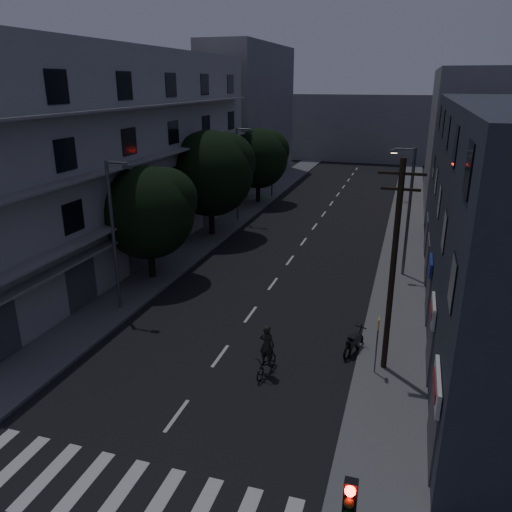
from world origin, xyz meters
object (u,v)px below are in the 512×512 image
Objects in this scene: utility_pole at (393,265)px; cyclist at (267,358)px; bus_stop_sign at (378,336)px; motorcycle at (354,344)px.

utility_pole reaches higher than cyclist.
utility_pole is 3.56× the size of bus_stop_sign.
utility_pole reaches higher than bus_stop_sign.
bus_stop_sign is 4.72m from cyclist.
bus_stop_sign is 2.37m from motorcycle.
bus_stop_sign is 1.36× the size of motorcycle.
motorcycle is (-1.08, 1.58, -1.40)m from bus_stop_sign.
utility_pole is 3.89× the size of cyclist.
utility_pole is 4.84× the size of motorcycle.
bus_stop_sign is at bearing 25.43° from cyclist.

